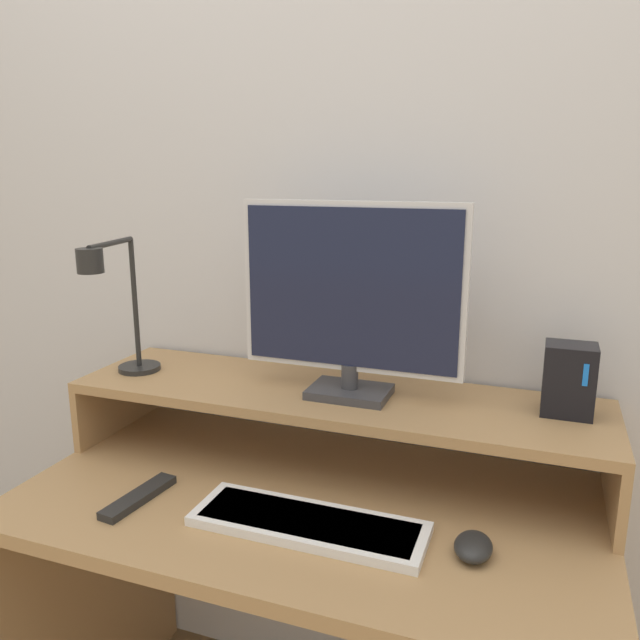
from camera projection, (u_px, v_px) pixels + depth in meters
The scene contains 9 objects.
wall_back at pixel (360, 218), 1.44m from camera, with size 6.00×0.05×2.50m.
desk at pixel (307, 588), 1.30m from camera, with size 1.16×0.63×0.72m.
monitor_shelf at pixel (332, 402), 1.36m from camera, with size 1.16×0.31×0.17m.
monitor at pixel (351, 296), 1.28m from camera, with size 0.47×0.12×0.41m.
desk_lamp at pixel (117, 307), 1.38m from camera, with size 0.11×0.25×0.32m.
router_dock at pixel (569, 380), 1.21m from camera, with size 0.10×0.08×0.14m.
keyboard at pixel (308, 523), 1.14m from camera, with size 0.43×0.14×0.02m.
mouse at pixel (473, 547), 1.05m from camera, with size 0.06×0.09×0.03m.
remote_control at pixel (139, 497), 1.23m from camera, with size 0.06×0.18×0.02m.
Camera 1 is at (0.42, -0.74, 1.36)m, focal length 35.00 mm.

